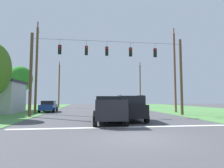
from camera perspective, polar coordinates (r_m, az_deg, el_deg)
ground_plane at (r=8.91m, az=7.63°, el=-15.76°), size 120.00×120.00×0.00m
shoulder_grass_right at (r=29.31m, az=29.36°, el=-7.39°), size 16.00×80.00×0.03m
stop_bar_stripe at (r=11.92m, az=3.57°, el=-12.93°), size 13.73×0.45×0.01m
lane_dash_0 at (r=17.80m, az=-0.23°, el=-10.19°), size 2.50×0.15×0.01m
lane_dash_1 at (r=25.26m, az=-2.45°, el=-8.54°), size 2.50×0.15×0.01m
lane_dash_2 at (r=31.35m, az=-3.46°, el=-7.78°), size 2.50×0.15×0.01m
overhead_signal_span at (r=19.80m, az=-0.73°, el=4.17°), size 16.19×0.31×8.42m
pickup_truck at (r=14.04m, az=-1.06°, el=-7.74°), size 2.46×5.48×1.95m
suv_black at (r=15.38m, az=5.32°, el=-7.10°), size 2.42×4.90×2.05m
distant_car_crossing_white at (r=28.96m, az=1.26°, el=-6.49°), size 2.18×4.38×1.52m
distant_car_oncoming at (r=26.88m, az=-18.69°, el=-6.39°), size 2.08×4.33×1.52m
utility_pole_mid_right at (r=26.25m, az=18.53°, el=3.83°), size 0.27×1.92×11.30m
utility_pole_far_right at (r=41.43m, az=8.55°, el=-0.34°), size 0.27×1.86×9.88m
utility_pole_mid_left at (r=25.19m, az=-21.97°, el=4.47°), size 0.29×1.94×11.51m
utility_pole_far_left at (r=40.23m, az=-15.78°, el=-0.35°), size 0.28×1.86×9.58m
tree_roadside_left at (r=33.87m, az=-26.15°, el=1.35°), size 3.89×3.89×7.11m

